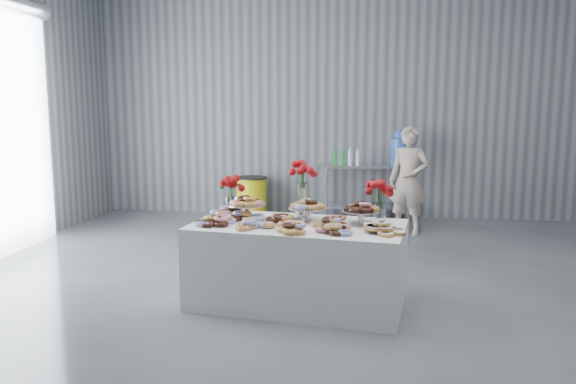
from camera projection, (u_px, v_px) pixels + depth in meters
The scene contains 16 objects.
ground at pixel (318, 313), 4.96m from camera, with size 9.00×9.00×0.00m, color #3D4045.
room_walls at pixel (288, 5), 4.66m from camera, with size 8.04×9.04×4.02m.
display_table at pixel (298, 264), 5.15m from camera, with size 1.90×1.00×0.75m, color white.
prep_table at pixel (366, 182), 8.83m from camera, with size 1.50×0.60×0.90m.
donut_mounds at pixel (298, 220), 5.04m from camera, with size 1.80×0.80×0.09m, color #BE7F45, non-canonical shape.
cake_stand_left at pixel (247, 203), 5.36m from camera, with size 0.36×0.36×0.17m.
cake_stand_mid at pixel (308, 206), 5.20m from camera, with size 0.36×0.36×0.17m.
cake_stand_right at pixel (361, 209), 5.06m from camera, with size 0.36×0.36×0.17m.
danish_pile at pixel (379, 226), 4.74m from camera, with size 0.48×0.48×0.11m, color white, non-canonical shape.
bouquet_left at pixel (231, 185), 5.49m from camera, with size 0.26×0.26×0.42m.
bouquet_right at pixel (380, 190), 5.14m from camera, with size 0.26×0.26×0.42m.
bouquet_center at pixel (303, 178), 5.38m from camera, with size 0.26×0.26×0.57m.
water_jug at pixel (400, 149), 8.68m from camera, with size 0.28×0.28×0.55m.
drink_bottles at pixel (346, 156), 8.71m from camera, with size 0.54×0.08×0.27m, color #268C33, non-canonical shape.
person at pixel (409, 180), 7.93m from camera, with size 0.56×0.37×1.53m, color #CC8C93.
trash_barrel at pixel (251, 197), 9.12m from camera, with size 0.52×0.52×0.67m.
Camera 1 is at (0.37, -4.74, 1.82)m, focal length 35.00 mm.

